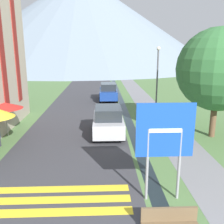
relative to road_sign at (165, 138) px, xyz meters
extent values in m
plane|color=#517542|center=(-1.33, 16.02, -2.31)|extent=(160.00, 160.00, 0.00)
cube|color=#38383D|center=(-3.83, 26.02, -2.30)|extent=(6.40, 60.00, 0.01)
cube|color=slate|center=(2.27, 26.02, -2.30)|extent=(2.20, 60.00, 0.01)
cube|color=black|center=(-0.13, 26.02, -2.30)|extent=(0.60, 60.00, 0.00)
cube|color=yellow|center=(-3.83, -0.63, -2.30)|extent=(5.44, 0.44, 0.01)
cube|color=yellow|center=(-3.83, 0.07, -2.30)|extent=(5.44, 0.44, 0.01)
cube|color=yellow|center=(-3.83, 0.77, -2.30)|extent=(5.44, 0.44, 0.01)
cone|color=slate|center=(-8.45, 75.48, 11.40)|extent=(82.94, 82.94, 27.42)
cube|color=maroon|center=(-8.15, 8.02, 3.74)|extent=(0.06, 0.70, 9.06)
cube|color=maroon|center=(-8.15, 10.65, 3.74)|extent=(0.06, 0.70, 9.06)
cylinder|color=gray|center=(-0.56, 0.02, -0.99)|extent=(0.10, 0.10, 2.63)
cylinder|color=gray|center=(0.56, 0.02, -0.99)|extent=(0.10, 0.10, 2.63)
cube|color=#1947B7|center=(0.00, 0.00, 0.28)|extent=(1.98, 0.05, 1.88)
cube|color=white|center=(0.00, -0.03, 0.28)|extent=(1.09, 0.02, 0.14)
cube|color=brown|center=(-0.13, -1.44, -1.88)|extent=(1.70, 0.08, 0.45)
cube|color=#B2B2B7|center=(-1.73, 6.99, -1.59)|extent=(1.81, 3.85, 0.84)
cube|color=#23282D|center=(-1.73, 6.79, -0.83)|extent=(1.54, 2.12, 0.68)
cylinder|color=black|center=(-2.60, 8.18, -2.01)|extent=(0.18, 0.60, 0.60)
cylinder|color=black|center=(-0.87, 8.18, -2.01)|extent=(0.18, 0.60, 0.60)
cylinder|color=black|center=(-2.60, 5.79, -2.01)|extent=(0.18, 0.60, 0.60)
cylinder|color=black|center=(-0.87, 5.79, -2.01)|extent=(0.18, 0.60, 0.60)
cube|color=navy|center=(-1.44, 17.81, -1.59)|extent=(1.76, 4.04, 0.84)
cube|color=#23282D|center=(-1.44, 17.61, -0.83)|extent=(1.50, 2.22, 0.68)
cylinder|color=black|center=(-2.28, 19.07, -2.01)|extent=(0.18, 0.60, 0.60)
cylinder|color=black|center=(-0.60, 19.07, -2.01)|extent=(0.18, 0.60, 0.60)
cylinder|color=black|center=(-2.28, 16.56, -2.01)|extent=(0.18, 0.60, 0.60)
cylinder|color=black|center=(-0.60, 16.56, -2.01)|extent=(0.18, 0.60, 0.60)
cylinder|color=#B7B2A8|center=(-7.94, 7.06, -1.30)|extent=(0.06, 0.06, 2.02)
cone|color=red|center=(-7.94, 7.06, -0.39)|extent=(2.08, 2.08, 0.36)
cylinder|color=#282833|center=(-7.77, 5.31, -2.08)|extent=(0.14, 0.14, 0.46)
cylinder|color=#515156|center=(2.05, 10.70, 0.27)|extent=(0.12, 0.12, 5.15)
sphere|color=silver|center=(2.05, 10.70, 2.96)|extent=(0.28, 0.28, 0.28)
cylinder|color=brown|center=(4.62, 6.41, -1.29)|extent=(0.36, 0.36, 2.04)
sphere|color=#336B38|center=(4.62, 6.41, 1.77)|extent=(4.80, 4.80, 4.80)
camera|label=1|loc=(-2.11, -7.84, 2.91)|focal=40.00mm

